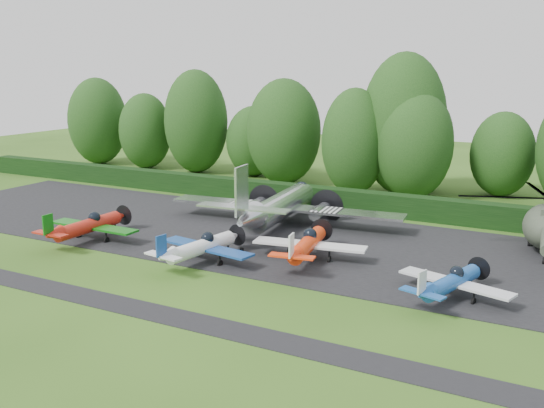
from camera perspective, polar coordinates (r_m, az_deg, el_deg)
The scene contains 19 objects.
ground at distance 38.27m, azimuth -5.81°, elevation -6.95°, with size 160.00×160.00×0.00m, color #2D5116.
apron at distance 46.50m, azimuth 1.02°, elevation -3.30°, with size 70.00×18.00×0.01m, color black.
taxiway_verge at distance 33.79m, azimuth -11.52°, elevation -9.88°, with size 70.00×2.00×0.00m, color black.
hedgerow at distance 56.23m, azimuth 6.09°, elevation -0.54°, with size 90.00×1.60×2.00m, color black.
transport_plane at distance 49.32m, azimuth 0.64°, elevation -0.22°, with size 20.07×15.39×6.43m.
light_plane_red at distance 47.61m, azimuth -16.87°, elevation -1.95°, with size 7.68×8.07×2.95m.
light_plane_white at distance 40.78m, azimuth -6.64°, elevation -4.00°, with size 7.28×7.66×2.80m.
light_plane_orange at distance 40.88m, azimuth 3.37°, elevation -3.78°, with size 7.76×8.16×2.98m.
light_plane_blue at distance 35.76m, azimuth 16.54°, elevation -7.05°, with size 6.68×7.03×2.57m.
tree_0 at distance 72.97m, azimuth -1.72°, elevation 5.93°, with size 6.65×6.65×8.42m.
tree_3 at distance 67.67m, azimuth 1.13°, elevation 6.81°, with size 8.25×8.25×11.73m.
tree_4 at distance 63.34m, azimuth 12.25°, elevation 7.34°, with size 8.65×8.65×14.44m.
tree_6 at distance 85.53m, azimuth -16.09°, elevation 7.50°, with size 7.80×7.80×11.56m.
tree_7 at distance 75.80m, azimuth -7.17°, elevation 7.70°, with size 7.82×7.82×12.66m.
tree_8 at distance 80.24m, azimuth -11.84°, elevation 6.73°, with size 6.71×6.71×9.68m.
tree_9 at distance 65.43m, azimuth 20.87°, elevation 4.39°, with size 6.35×6.35×8.60m.
tree_10 at distance 62.43m, azimuth 7.74°, elevation 5.81°, with size 6.70×6.70×10.91m.
tree_12 at distance 65.91m, azimuth 13.55°, elevation 5.79°, with size 7.38×7.38×10.57m.
tree_13 at distance 61.50m, azimuth 13.24°, elevation 5.43°, with size 7.59×7.59×10.79m.
Camera 1 is at (20.14, -29.90, 12.85)m, focal length 40.00 mm.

